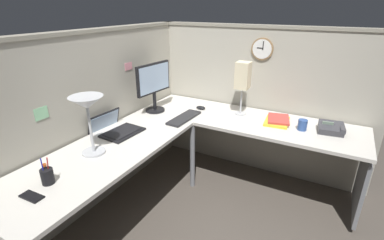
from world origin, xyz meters
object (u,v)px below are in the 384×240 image
(desk_lamp_dome, at_px, (87,107))
(monitor, at_px, (154,84))
(computer_mouse, at_px, (201,108))
(pen_cup, at_px, (47,176))
(cell_phone, at_px, (32,197))
(book_stack, at_px, (277,120))
(laptop, at_px, (115,128))
(keyboard, at_px, (184,118))
(coffee_mug, at_px, (302,125))
(office_phone, at_px, (332,129))
(desk_lamp_paper, at_px, (243,77))
(wall_clock, at_px, (262,49))

(desk_lamp_dome, bearing_deg, monitor, 7.01)
(computer_mouse, distance_m, pen_cup, 1.67)
(monitor, bearing_deg, cell_phone, -172.50)
(computer_mouse, height_order, book_stack, book_stack)
(desk_lamp_dome, relative_size, cell_phone, 3.09)
(laptop, height_order, keyboard, laptop)
(pen_cup, distance_m, coffee_mug, 2.04)
(computer_mouse, relative_size, book_stack, 0.33)
(monitor, distance_m, pen_cup, 1.41)
(desk_lamp_dome, distance_m, pen_cup, 0.52)
(desk_lamp_dome, relative_size, coffee_mug, 4.64)
(cell_phone, bearing_deg, monitor, 5.20)
(keyboard, relative_size, office_phone, 1.88)
(desk_lamp_dome, distance_m, desk_lamp_paper, 1.47)
(monitor, relative_size, desk_lamp_paper, 0.94)
(cell_phone, xyz_separation_m, desk_lamp_paper, (1.85, -0.62, 0.38))
(computer_mouse, height_order, pen_cup, pen_cup)
(book_stack, height_order, wall_clock, wall_clock)
(computer_mouse, xyz_separation_m, cell_phone, (-1.79, 0.20, -0.01))
(laptop, xyz_separation_m, desk_lamp_paper, (0.92, -0.84, 0.36))
(keyboard, xyz_separation_m, wall_clock, (0.64, -0.54, 0.61))
(monitor, distance_m, book_stack, 1.26)
(desk_lamp_dome, height_order, coffee_mug, desk_lamp_dome)
(office_phone, bearing_deg, laptop, 117.39)
(computer_mouse, distance_m, desk_lamp_dome, 1.31)
(laptop, relative_size, pen_cup, 2.23)
(office_phone, bearing_deg, computer_mouse, 90.59)
(desk_lamp_paper, bearing_deg, desk_lamp_dome, 151.72)
(cell_phone, bearing_deg, laptop, 11.05)
(desk_lamp_dome, bearing_deg, book_stack, -40.77)
(office_phone, distance_m, coffee_mug, 0.24)
(laptop, height_order, book_stack, laptop)
(desk_lamp_paper, distance_m, wall_clock, 0.36)
(computer_mouse, bearing_deg, desk_lamp_dome, 167.26)
(desk_lamp_paper, bearing_deg, monitor, 112.34)
(laptop, height_order, computer_mouse, laptop)
(monitor, height_order, computer_mouse, monitor)
(monitor, height_order, cell_phone, monitor)
(book_stack, distance_m, coffee_mug, 0.24)
(keyboard, relative_size, computer_mouse, 4.13)
(office_phone, bearing_deg, wall_clock, 67.90)
(monitor, xyz_separation_m, wall_clock, (0.59, -0.91, 0.33))
(desk_lamp_paper, xyz_separation_m, wall_clock, (0.26, -0.10, 0.24))
(coffee_mug, bearing_deg, desk_lamp_paper, 79.59)
(wall_clock, bearing_deg, desk_lamp_dome, 152.85)
(laptop, bearing_deg, computer_mouse, -25.96)
(computer_mouse, xyz_separation_m, coffee_mug, (-0.05, -1.03, 0.03))
(office_phone, distance_m, desk_lamp_paper, 0.92)
(computer_mouse, bearing_deg, monitor, 124.52)
(book_stack, bearing_deg, office_phone, -90.60)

